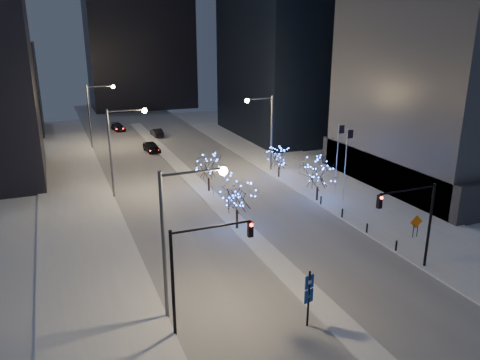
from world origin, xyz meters
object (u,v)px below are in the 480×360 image
street_lamp_w_far (96,107)px  street_lamp_east (265,124)px  traffic_signal_west (197,261)px  holiday_tree_median_far (208,168)px  construction_sign (416,224)px  street_lamp_w_near (179,223)px  holiday_tree_plaza_near (318,174)px  holiday_tree_median_near (237,196)px  street_lamp_w_mid (119,140)px  car_far (118,127)px  wayfinding_sign (309,293)px  traffic_signal_east (415,214)px  car_near (152,147)px  holiday_tree_plaza_far (279,158)px  car_mid (157,133)px

street_lamp_w_far → street_lamp_east: same height
traffic_signal_west → holiday_tree_median_far: size_ratio=1.63×
construction_sign → street_lamp_east: bearing=101.5°
street_lamp_w_near → holiday_tree_plaza_near: 24.96m
traffic_signal_west → holiday_tree_median_near: traffic_signal_west is taller
street_lamp_w_near → street_lamp_w_mid: same height
car_far → wayfinding_sign: bearing=-96.8°
construction_sign → holiday_tree_median_near: bearing=154.0°
traffic_signal_east → street_lamp_east: bearing=87.7°
street_lamp_w_near → car_far: 63.17m
car_near → car_far: size_ratio=1.01×
street_lamp_east → traffic_signal_west: bearing=-121.7°
holiday_tree_median_near → wayfinding_sign: (-1.50, -15.77, -0.97)m
street_lamp_w_near → street_lamp_east: same height
street_lamp_w_near → street_lamp_w_far: same height
street_lamp_w_far → construction_sign: 51.88m
holiday_tree_median_near → holiday_tree_plaza_far: 17.15m
car_far → wayfinding_sign: wayfinding_sign is taller
holiday_tree_plaza_far → wayfinding_sign: 31.49m
car_mid → car_far: 9.71m
holiday_tree_median_far → wayfinding_sign: size_ratio=1.10×
street_lamp_w_mid → holiday_tree_plaza_far: street_lamp_w_mid is taller
holiday_tree_plaza_near → street_lamp_w_mid: bearing=153.5°
car_mid → holiday_tree_plaza_far: (9.00, -30.14, 1.91)m
street_lamp_w_far → car_near: bearing=-38.9°
traffic_signal_east → holiday_tree_median_far: traffic_signal_east is taller
street_lamp_east → traffic_signal_east: street_lamp_east is taller
street_lamp_w_mid → car_mid: 32.06m
car_far → wayfinding_sign: (2.08, -66.99, 1.72)m
street_lamp_w_mid → construction_sign: street_lamp_w_mid is taller
wayfinding_sign → construction_sign: 17.48m
street_lamp_w_mid → holiday_tree_median_near: street_lamp_w_mid is taller
street_lamp_w_near → car_mid: 56.05m
traffic_signal_east → holiday_tree_median_far: (-8.44, 23.78, -1.82)m
street_lamp_east → holiday_tree_plaza_far: bearing=-83.0°
street_lamp_w_near → holiday_tree_plaza_far: bearing=51.7°
holiday_tree_plaza_near → street_lamp_east: bearing=91.9°
street_lamp_east → holiday_tree_plaza_near: 13.14m
car_near → car_mid: size_ratio=1.05×
street_lamp_w_far → holiday_tree_median_near: size_ratio=2.04×
wayfinding_sign → construction_sign: size_ratio=1.83×
street_lamp_w_far → traffic_signal_west: size_ratio=1.43×
street_lamp_east → construction_sign: size_ratio=4.72×
holiday_tree_median_near → holiday_tree_plaza_far: bearing=50.1°
traffic_signal_east → construction_sign: (4.66, 4.55, -3.33)m
wayfinding_sign → construction_sign: bearing=12.1°
holiday_tree_plaza_far → street_lamp_east: bearing=97.0°
car_far → street_lamp_w_far: bearing=-119.4°
holiday_tree_plaza_far → wayfinding_sign: size_ratio=1.04×
traffic_signal_west → car_far: bearing=86.1°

